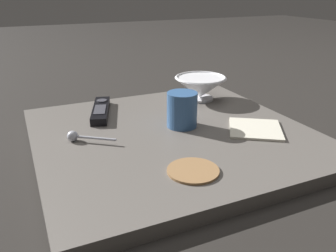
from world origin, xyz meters
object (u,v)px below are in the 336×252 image
(cereal_bowl, at_px, (200,87))
(folded_napkin, at_px, (255,129))
(coffee_mug, at_px, (182,110))
(drink_coaster, at_px, (193,171))
(tv_remote_near, at_px, (101,110))
(teaspoon, at_px, (77,136))

(cereal_bowl, bearing_deg, folded_napkin, 0.97)
(cereal_bowl, relative_size, coffee_mug, 1.80)
(coffee_mug, xyz_separation_m, folded_napkin, (0.10, 0.16, -0.04))
(cereal_bowl, bearing_deg, coffee_mug, -40.68)
(coffee_mug, height_order, drink_coaster, coffee_mug)
(cereal_bowl, xyz_separation_m, tv_remote_near, (0.00, -0.32, -0.03))
(cereal_bowl, distance_m, folded_napkin, 0.28)
(cereal_bowl, bearing_deg, drink_coaster, -30.80)
(teaspoon, bearing_deg, drink_coaster, 37.27)
(tv_remote_near, bearing_deg, cereal_bowl, 90.13)
(cereal_bowl, distance_m, teaspoon, 0.45)
(coffee_mug, relative_size, tv_remote_near, 0.45)
(coffee_mug, bearing_deg, teaspoon, -93.38)
(cereal_bowl, relative_size, tv_remote_near, 0.82)
(folded_napkin, bearing_deg, coffee_mug, -122.42)
(cereal_bowl, relative_size, teaspoon, 1.61)
(teaspoon, relative_size, tv_remote_near, 0.51)
(drink_coaster, bearing_deg, folded_napkin, 116.61)
(cereal_bowl, distance_m, drink_coaster, 0.47)
(teaspoon, height_order, drink_coaster, teaspoon)
(folded_napkin, bearing_deg, cereal_bowl, -179.03)
(tv_remote_near, height_order, drink_coaster, tv_remote_near)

